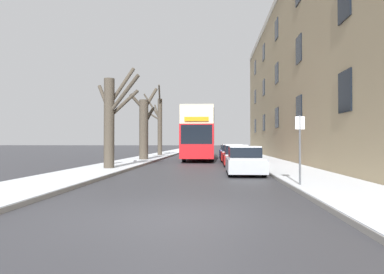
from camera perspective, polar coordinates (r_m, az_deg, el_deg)
name	(u,v)px	position (r m, az deg, el deg)	size (l,w,h in m)	color
ground_plane	(165,217)	(7.55, -4.51, -13.11)	(320.00, 320.00, 0.00)	#38383D
sidewalk_left	(179,151)	(60.64, -2.26, -2.29)	(3.05, 130.00, 0.16)	gray
sidewalk_right	(237,151)	(60.46, 7.59, -2.29)	(3.05, 130.00, 0.16)	gray
terrace_facade_right	(328,76)	(33.14, 21.77, 9.40)	(9.10, 45.20, 14.93)	tan
bare_tree_left_0	(111,119)	(19.70, -13.32, 2.97)	(2.88, 3.09, 5.98)	#423A30
bare_tree_left_1	(144,127)	(29.01, -7.99, 1.63)	(2.22, 2.74, 6.30)	#423A30
bare_tree_left_2	(159,123)	(38.55, -5.53, 2.30)	(2.64, 4.70, 7.74)	#423A30
double_decker_bus	(200,132)	(31.22, 1.29, 0.85)	(2.63, 11.63, 4.46)	red
parked_car_0	(245,161)	(17.18, 8.75, -4.03)	(1.76, 3.99, 1.40)	#9EA3AD
parked_car_1	(236,156)	(23.43, 7.39, -3.17)	(1.76, 4.36, 1.42)	maroon
parked_car_2	(232,153)	(28.80, 6.69, -2.72)	(1.90, 4.58, 1.43)	maroon
parked_car_3	(229,152)	(34.89, 6.16, -2.43)	(1.89, 4.17, 1.36)	navy
oncoming_van	(196,144)	(44.68, 0.74, -1.21)	(2.01, 5.26, 2.45)	#333842
pedestrian_left_sidewalk	(109,152)	(22.88, -13.60, -2.46)	(0.38, 0.38, 1.73)	#4C4742
street_sign_post	(300,147)	(12.17, 17.54, -1.58)	(0.32, 0.07, 2.51)	#4C4F54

